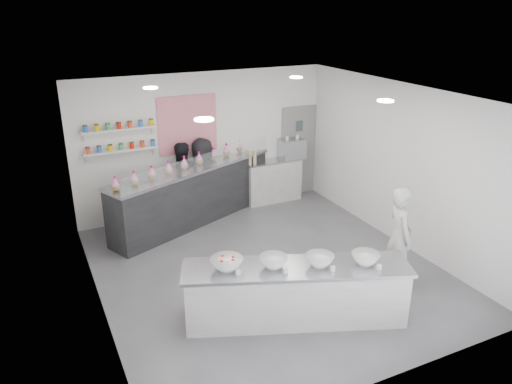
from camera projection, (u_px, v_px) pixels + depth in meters
floor at (267, 270)px, 8.60m from camera, size 6.00×6.00×0.00m
ceiling at (269, 96)px, 7.52m from camera, size 6.00×6.00×0.00m
back_wall at (204, 143)px, 10.59m from camera, size 5.50×0.00×5.50m
left_wall at (92, 219)px, 6.95m from camera, size 0.00×6.00×6.00m
right_wall at (401, 166)px, 9.17m from camera, size 0.00×6.00×6.00m
back_door at (298, 151)px, 11.65m from camera, size 0.88×0.04×2.10m
pattern_panel at (188, 125)px, 10.26m from camera, size 1.25×0.03×1.20m
jar_shelf_lower at (121, 150)px, 9.76m from camera, size 1.45×0.22×0.04m
jar_shelf_upper at (119, 129)px, 9.61m from camera, size 1.45×0.22×0.04m
preserve_jars at (120, 137)px, 9.64m from camera, size 1.45×0.10×0.56m
downlight_0 at (204, 119)px, 6.12m from camera, size 0.24×0.24×0.02m
downlight_1 at (385, 101)px, 7.25m from camera, size 0.24×0.24×0.02m
downlight_2 at (150, 88)px, 8.31m from camera, size 0.24×0.24×0.02m
downlight_3 at (296, 77)px, 9.44m from camera, size 0.24×0.24×0.02m
prep_counter at (296, 293)px, 7.12m from camera, size 3.25×1.85×0.87m
back_bar at (193, 195)px, 10.27m from camera, size 3.84×2.19×1.20m
sneeze_guard at (203, 162)px, 9.79m from camera, size 3.51×1.54×0.33m
espresso_ledge at (273, 181)px, 11.39m from camera, size 1.31×0.42×0.97m
espresso_machine at (292, 149)px, 11.33m from camera, size 0.55×0.38×0.42m
cup_stacks at (251, 157)px, 10.94m from camera, size 0.24×0.24×0.31m
prep_bowls at (297, 261)px, 6.93m from camera, size 2.38×1.33×0.16m
label_cards at (327, 277)px, 6.62m from camera, size 2.01×0.04×0.07m
cookie_bags at (192, 160)px, 10.01m from camera, size 3.51×1.64×0.28m
woman_prep at (399, 236)px, 7.94m from camera, size 0.57×0.70×1.66m
staff_left at (181, 181)px, 10.33m from camera, size 0.85×0.68×1.67m
staff_right at (203, 177)px, 10.52m from camera, size 0.88×0.63×1.70m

